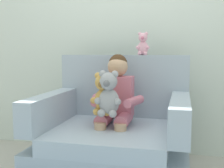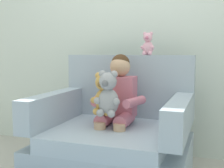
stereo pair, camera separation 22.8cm
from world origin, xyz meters
TOP-DOWN VIEW (x-y plane):
  - back_wall at (0.00, 0.80)m, footprint 6.00×0.10m
  - armchair at (0.00, 0.05)m, footprint 1.18×1.00m
  - seated_child at (-0.00, 0.09)m, footprint 0.45×0.39m
  - plush_honey at (-0.07, -0.06)m, footprint 0.20×0.16m
  - plush_grey at (-0.02, -0.10)m, footprint 0.21×0.17m
  - plush_pink_on_backrest at (0.17, 0.42)m, footprint 0.12×0.10m

SIDE VIEW (x-z plane):
  - armchair at x=0.00m, z-range -0.19..0.82m
  - seated_child at x=0.00m, z-range 0.24..1.06m
  - plush_honey at x=-0.07m, z-range 0.54..0.87m
  - plush_grey at x=-0.02m, z-range 0.54..0.89m
  - plush_pink_on_backrest at x=0.17m, z-range 1.00..1.21m
  - back_wall at x=0.00m, z-range 0.00..2.60m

